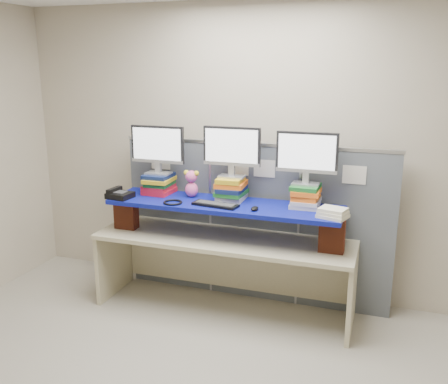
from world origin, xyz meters
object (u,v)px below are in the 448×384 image
at_px(desk, 224,252).
at_px(blue_board, 224,205).
at_px(monitor_left, 158,147).
at_px(keyboard, 215,205).
at_px(desk_phone, 119,194).
at_px(monitor_center, 232,149).
at_px(monitor_right, 307,155).

xyz_separation_m(desk, blue_board, (-0.00, 0.00, 0.45)).
xyz_separation_m(desk, monitor_left, (-0.69, 0.11, 0.91)).
xyz_separation_m(keyboard, desk_phone, (-0.92, -0.05, 0.02)).
bearing_deg(keyboard, desk_phone, -170.00).
distance_m(blue_board, monitor_left, 0.84).
bearing_deg(monitor_left, monitor_center, -0.00).
bearing_deg(monitor_right, monitor_center, 180.00).
relative_size(monitor_left, desk_phone, 2.29).
distance_m(blue_board, monitor_center, 0.50).
relative_size(monitor_center, desk_phone, 2.29).
height_order(monitor_right, keyboard, monitor_right).
height_order(blue_board, keyboard, keyboard).
relative_size(monitor_left, keyboard, 1.24).
bearing_deg(desk_phone, keyboard, 8.35).
bearing_deg(monitor_right, desk, -170.33).
distance_m(monitor_center, monitor_right, 0.66).
distance_m(desk, desk_phone, 1.09).
distance_m(blue_board, keyboard, 0.13).
relative_size(blue_board, monitor_left, 4.01).
height_order(desk, monitor_center, monitor_center).
xyz_separation_m(blue_board, monitor_right, (0.69, 0.13, 0.47)).
xyz_separation_m(blue_board, monitor_left, (-0.69, 0.11, 0.46)).
height_order(monitor_right, desk_phone, monitor_right).
bearing_deg(keyboard, desk, 78.90).
distance_m(desk, blue_board, 0.45).
distance_m(monitor_left, monitor_right, 1.39).
bearing_deg(desk_phone, blue_board, 15.06).
xyz_separation_m(desk, monitor_center, (0.03, 0.12, 0.93)).
height_order(desk, monitor_right, monitor_right).
bearing_deg(monitor_right, desk_phone, -170.91).
height_order(blue_board, monitor_center, monitor_center).
relative_size(desk, desk_phone, 10.31).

